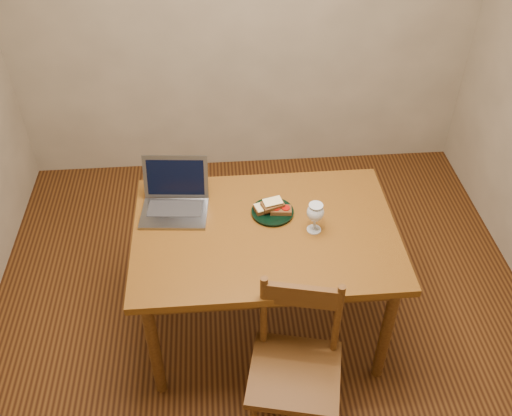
{
  "coord_description": "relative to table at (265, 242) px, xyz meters",
  "views": [
    {
      "loc": [
        -0.21,
        -2.04,
        2.65
      ],
      "look_at": [
        -0.04,
        0.1,
        0.8
      ],
      "focal_mm": 40.0,
      "sensor_mm": 36.0,
      "label": 1
    }
  ],
  "objects": [
    {
      "name": "sandwich_tomato",
      "position": [
        0.09,
        0.11,
        0.12
      ],
      "size": [
        0.11,
        0.07,
        0.03
      ],
      "primitive_type": null,
      "rotation": [
        0.0,
        0.0,
        -0.1
      ],
      "color": "#381E0C",
      "rests_on": "plate"
    },
    {
      "name": "table",
      "position": [
        0.0,
        0.0,
        0.0
      ],
      "size": [
        1.3,
        0.9,
        0.74
      ],
      "color": "#4F2A0D",
      "rests_on": "floor"
    },
    {
      "name": "sandwich_cheese",
      "position": [
        0.01,
        0.13,
        0.12
      ],
      "size": [
        0.12,
        0.09,
        0.03
      ],
      "primitive_type": null,
      "rotation": [
        0.0,
        0.0,
        0.27
      ],
      "color": "#381E0C",
      "rests_on": "plate"
    },
    {
      "name": "plate",
      "position": [
        0.05,
        0.12,
        0.09
      ],
      "size": [
        0.22,
        0.22,
        0.02
      ],
      "primitive_type": "cylinder",
      "color": "black",
      "rests_on": "table"
    },
    {
      "name": "laptop",
      "position": [
        -0.44,
        0.22,
        0.15
      ],
      "size": [
        0.36,
        0.33,
        0.24
      ],
      "rotation": [
        0.0,
        0.0,
        -0.09
      ],
      "color": "slate",
      "rests_on": "table"
    },
    {
      "name": "sandwich_top",
      "position": [
        0.05,
        0.12,
        0.15
      ],
      "size": [
        0.12,
        0.1,
        0.03
      ],
      "primitive_type": null,
      "rotation": [
        0.0,
        0.0,
        0.34
      ],
      "color": "#381E0C",
      "rests_on": "plate"
    },
    {
      "name": "milk_glass",
      "position": [
        0.24,
        -0.02,
        0.17
      ],
      "size": [
        0.08,
        0.08,
        0.16
      ],
      "primitive_type": null,
      "color": "white",
      "rests_on": "table"
    },
    {
      "name": "floor",
      "position": [
        0.0,
        -0.0,
        -0.66
      ],
      "size": [
        3.2,
        3.2,
        0.02
      ],
      "primitive_type": "cube",
      "color": "black",
      "rests_on": "ground"
    },
    {
      "name": "chair",
      "position": [
        0.08,
        -0.59,
        -0.18
      ],
      "size": [
        0.48,
        0.47,
        0.43
      ],
      "rotation": [
        0.0,
        0.0,
        -0.22
      ],
      "color": "#3A200C",
      "rests_on": "floor"
    }
  ]
}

